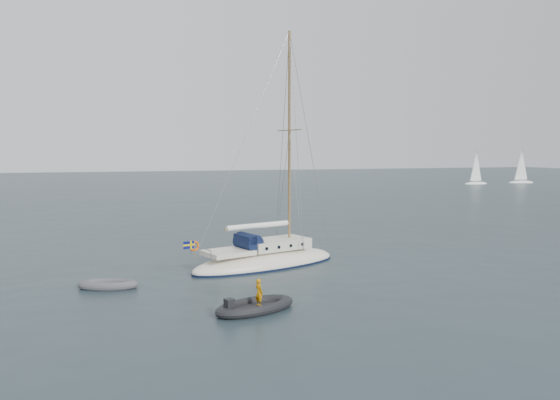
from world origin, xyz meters
name	(u,v)px	position (x,y,z in m)	size (l,w,h in m)	color
ground	(312,273)	(0.00, 0.00, 0.00)	(300.00, 300.00, 0.00)	black
sailboat	(266,248)	(-1.87, 2.37, 1.05)	(9.74, 2.92, 13.88)	#F2E4CE
dinghy	(108,285)	(-10.45, -0.12, 0.18)	(2.85, 1.29, 0.41)	#55545A
rib	(255,306)	(-4.76, -5.84, 0.22)	(3.70, 1.68, 1.33)	black
distant_yacht_b	(476,169)	(58.50, 62.49, 3.01)	(5.32, 2.84, 7.05)	white
distant_yacht_c	(521,167)	(69.62, 62.88, 3.17)	(5.60, 2.99, 7.42)	white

